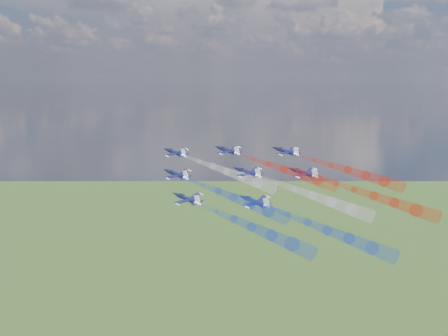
% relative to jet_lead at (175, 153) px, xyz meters
% --- Properties ---
extents(jet_lead, '(13.68, 12.99, 5.92)m').
position_rel_jet_lead_xyz_m(jet_lead, '(0.00, 0.00, 0.00)').
color(jet_lead, black).
extents(trail_lead, '(31.18, 19.75, 9.45)m').
position_rel_jet_lead_xyz_m(trail_lead, '(18.70, -10.19, -3.45)').
color(trail_lead, white).
extents(jet_inner_left, '(13.68, 12.99, 5.92)m').
position_rel_jet_lead_xyz_m(jet_inner_left, '(5.51, -15.35, -3.99)').
color(jet_inner_left, black).
extents(trail_inner_left, '(31.18, 19.75, 9.45)m').
position_rel_jet_lead_xyz_m(trail_inner_left, '(24.21, -25.54, -7.43)').
color(trail_inner_left, blue).
extents(jet_inner_right, '(13.68, 12.99, 5.92)m').
position_rel_jet_lead_xyz_m(jet_inner_right, '(15.85, 3.21, 0.73)').
color(jet_inner_right, black).
extents(trail_inner_right, '(31.18, 19.75, 9.45)m').
position_rel_jet_lead_xyz_m(trail_inner_right, '(34.55, -6.98, -2.72)').
color(trail_inner_right, red).
extents(jet_outer_left, '(13.68, 12.99, 5.92)m').
position_rel_jet_lead_xyz_m(jet_outer_left, '(13.01, -29.52, -7.57)').
color(jet_outer_left, black).
extents(trail_outer_left, '(31.18, 19.75, 9.45)m').
position_rel_jet_lead_xyz_m(trail_outer_left, '(31.71, -39.71, -11.02)').
color(trail_outer_left, blue).
extents(jet_center_third, '(13.68, 12.99, 5.92)m').
position_rel_jet_lead_xyz_m(jet_center_third, '(25.07, -11.71, -3.25)').
color(jet_center_third, black).
extents(trail_center_third, '(31.18, 19.75, 9.45)m').
position_rel_jet_lead_xyz_m(trail_center_third, '(43.78, -21.90, -6.70)').
color(trail_center_third, white).
extents(jet_outer_right, '(13.68, 12.99, 5.92)m').
position_rel_jet_lead_xyz_m(jet_outer_right, '(33.27, 7.04, 0.52)').
color(jet_outer_right, black).
extents(trail_outer_right, '(31.18, 19.75, 9.45)m').
position_rel_jet_lead_xyz_m(trail_outer_right, '(51.97, -3.15, -2.93)').
color(trail_outer_right, red).
extents(jet_rear_left, '(13.68, 12.99, 5.92)m').
position_rel_jet_lead_xyz_m(jet_rear_left, '(29.85, -26.18, -8.12)').
color(jet_rear_left, black).
extents(trail_rear_left, '(31.18, 19.75, 9.45)m').
position_rel_jet_lead_xyz_m(trail_rear_left, '(48.55, -36.37, -11.57)').
color(trail_rear_left, blue).
extents(jet_rear_right, '(13.68, 12.99, 5.92)m').
position_rel_jet_lead_xyz_m(jet_rear_right, '(40.25, -8.64, -3.25)').
color(jet_rear_right, black).
extents(trail_rear_right, '(31.18, 19.75, 9.45)m').
position_rel_jet_lead_xyz_m(trail_rear_right, '(58.95, -18.83, -6.70)').
color(trail_rear_right, red).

